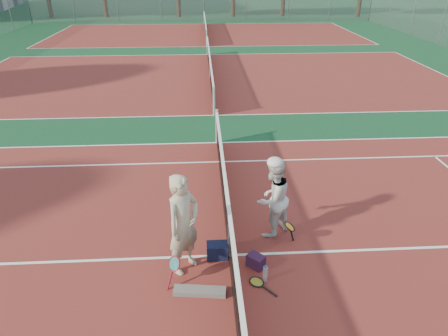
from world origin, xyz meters
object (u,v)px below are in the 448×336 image
at_px(net_main, 229,234).
at_px(racket_spare, 257,282).
at_px(sports_bag_navy, 217,251).
at_px(sports_bag_purple, 256,261).
at_px(player_a, 184,224).
at_px(player_b, 273,198).
at_px(racket_red, 175,270).
at_px(water_bottle, 265,274).
at_px(racket_black_held, 289,233).

height_order(net_main, racket_spare, net_main).
height_order(racket_spare, sports_bag_navy, sports_bag_navy).
relative_size(racket_spare, sports_bag_purple, 1.89).
bearing_deg(player_a, player_b, -19.61).
bearing_deg(sports_bag_navy, racket_red, -141.23).
bearing_deg(player_a, sports_bag_navy, -26.12).
height_order(sports_bag_navy, water_bottle, sports_bag_navy).
xyz_separation_m(player_a, racket_black_held, (2.07, 0.56, -0.70)).
relative_size(player_b, sports_bag_navy, 4.28).
xyz_separation_m(player_b, sports_bag_purple, (-0.45, -1.05, -0.73)).
bearing_deg(player_b, player_a, -10.58).
bearing_deg(player_b, net_main, -2.81).
xyz_separation_m(net_main, player_b, (0.93, 0.70, 0.35)).
bearing_deg(sports_bag_navy, player_b, 32.10).
height_order(player_b, racket_spare, player_b).
relative_size(net_main, racket_black_held, 19.36).
height_order(net_main, racket_black_held, net_main).
distance_m(sports_bag_purple, water_bottle, 0.39).
distance_m(racket_red, racket_spare, 1.49).
bearing_deg(water_bottle, player_a, 163.08).
height_order(net_main, sports_bag_navy, net_main).
bearing_deg(player_b, water_bottle, 37.20).
height_order(racket_spare, water_bottle, water_bottle).
distance_m(player_a, racket_red, 0.83).
distance_m(player_b, water_bottle, 1.62).
bearing_deg(net_main, racket_black_held, 12.75).
relative_size(player_a, sports_bag_navy, 4.91).
distance_m(player_a, racket_black_held, 2.26).
distance_m(player_a, water_bottle, 1.72).
distance_m(racket_black_held, racket_spare, 1.35).
bearing_deg(net_main, player_b, 36.79).
height_order(player_a, sports_bag_navy, player_a).
distance_m(racket_black_held, sports_bag_navy, 1.50).
xyz_separation_m(player_a, player_b, (1.77, 0.98, -0.13)).
bearing_deg(racket_spare, sports_bag_navy, 1.23).
bearing_deg(sports_bag_purple, sports_bag_navy, 156.23).
bearing_deg(net_main, sports_bag_navy, -171.38).
height_order(racket_black_held, water_bottle, racket_black_held).
distance_m(player_b, sports_bag_purple, 1.35).
distance_m(player_b, racket_spare, 1.77).
xyz_separation_m(racket_spare, sports_bag_purple, (0.04, 0.43, 0.11)).
relative_size(racket_spare, sports_bag_navy, 1.50).
xyz_separation_m(player_b, racket_red, (-1.95, -1.36, -0.59)).
distance_m(sports_bag_navy, sports_bag_purple, 0.78).
relative_size(player_b, racket_spare, 2.85).
height_order(player_b, water_bottle, player_b).
bearing_deg(racket_red, net_main, -23.15).
bearing_deg(net_main, racket_spare, -60.70).
height_order(racket_red, racket_black_held, racket_black_held).
relative_size(net_main, player_a, 5.59).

